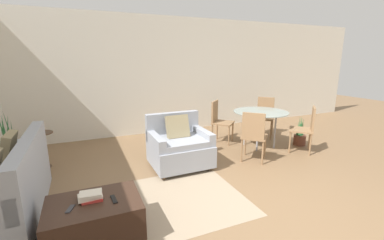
% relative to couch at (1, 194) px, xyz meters
% --- Properties ---
extents(ground_plane, '(20.00, 20.00, 0.00)m').
position_rel_couch_xyz_m(ground_plane, '(2.86, -1.15, -0.31)').
color(ground_plane, brown).
extents(wall_back, '(12.00, 0.06, 2.75)m').
position_rel_couch_xyz_m(wall_back, '(2.86, 2.80, 1.07)').
color(wall_back, silver).
rests_on(wall_back, ground_plane).
extents(area_rug, '(2.29, 1.50, 0.01)m').
position_rel_couch_xyz_m(area_rug, '(1.64, -0.40, -0.31)').
color(area_rug, gray).
rests_on(area_rug, ground_plane).
extents(couch, '(0.89, 1.84, 0.91)m').
position_rel_couch_xyz_m(couch, '(0.00, 0.00, 0.00)').
color(couch, '#999EA8').
rests_on(couch, ground_plane).
extents(armchair, '(0.95, 0.83, 0.87)m').
position_rel_couch_xyz_m(armchair, '(2.34, 0.60, 0.04)').
color(armchair, '#999EA8').
rests_on(armchair, ground_plane).
extents(ottoman, '(0.90, 0.63, 0.41)m').
position_rel_couch_xyz_m(ottoman, '(0.93, -0.75, -0.09)').
color(ottoman, '#382319').
rests_on(ottoman, ground_plane).
extents(book_stack, '(0.24, 0.18, 0.08)m').
position_rel_couch_xyz_m(book_stack, '(0.92, -0.70, 0.14)').
color(book_stack, '#B72D28').
rests_on(book_stack, ottoman).
extents(tv_remote_primary, '(0.06, 0.17, 0.01)m').
position_rel_couch_xyz_m(tv_remote_primary, '(1.12, -0.79, 0.10)').
color(tv_remote_primary, black).
rests_on(tv_remote_primary, ottoman).
extents(tv_remote_secondary, '(0.09, 0.14, 0.01)m').
position_rel_couch_xyz_m(tv_remote_secondary, '(0.73, -0.81, 0.10)').
color(tv_remote_secondary, '#333338').
rests_on(tv_remote_secondary, ottoman).
extents(potted_plant, '(0.35, 0.35, 1.04)m').
position_rel_couch_xyz_m(potted_plant, '(-0.18, 1.37, -0.06)').
color(potted_plant, maroon).
rests_on(potted_plant, ground_plane).
extents(side_table, '(0.37, 0.37, 0.60)m').
position_rel_couch_xyz_m(side_table, '(0.25, 1.45, 0.11)').
color(side_table, '#4C3828').
rests_on(side_table, ground_plane).
extents(picture_frame, '(0.14, 0.07, 0.19)m').
position_rel_couch_xyz_m(picture_frame, '(0.25, 1.45, 0.39)').
color(picture_frame, '#8C6647').
rests_on(picture_frame, side_table).
extents(dining_table, '(1.09, 1.09, 0.74)m').
position_rel_couch_xyz_m(dining_table, '(4.22, 0.88, 0.35)').
color(dining_table, '#8C9E99').
rests_on(dining_table, ground_plane).
extents(dining_chair_near_left, '(0.59, 0.59, 0.90)m').
position_rel_couch_xyz_m(dining_chair_near_left, '(3.60, 0.27, 0.21)').
color(dining_chair_near_left, '#93704C').
rests_on(dining_chair_near_left, ground_plane).
extents(dining_chair_near_right, '(0.59, 0.59, 0.90)m').
position_rel_couch_xyz_m(dining_chair_near_right, '(4.83, 0.27, 0.21)').
color(dining_chair_near_right, '#93704C').
rests_on(dining_chair_near_right, ground_plane).
extents(dining_chair_far_left, '(0.59, 0.59, 0.90)m').
position_rel_couch_xyz_m(dining_chair_far_left, '(3.60, 1.50, 0.21)').
color(dining_chair_far_left, '#93704C').
rests_on(dining_chair_far_left, ground_plane).
extents(dining_chair_far_right, '(0.59, 0.59, 0.90)m').
position_rel_couch_xyz_m(dining_chair_far_right, '(4.83, 1.50, 0.21)').
color(dining_chair_far_right, '#93704C').
rests_on(dining_chair_far_right, ground_plane).
extents(potted_plant_small, '(0.25, 0.25, 0.64)m').
position_rel_couch_xyz_m(potted_plant_small, '(5.07, 0.62, -0.13)').
color(potted_plant_small, brown).
rests_on(potted_plant_small, ground_plane).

